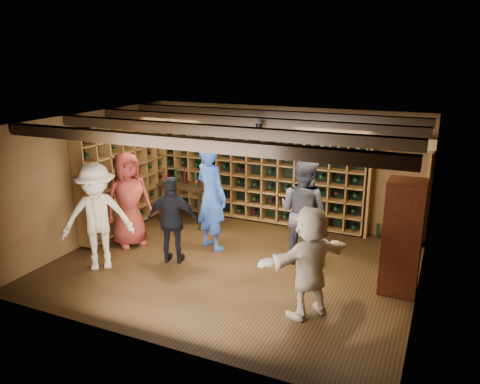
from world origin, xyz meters
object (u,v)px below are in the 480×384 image
at_px(guest_red_floral, 129,200).
at_px(guest_khaki, 97,217).
at_px(guest_woman_black, 173,220).
at_px(tasting_table, 186,189).
at_px(man_blue_shirt, 211,197).
at_px(man_grey_suit, 303,212).
at_px(display_cabinet, 402,240).
at_px(guest_beige, 310,262).

distance_m(guest_red_floral, guest_khaki, 1.05).
xyz_separation_m(guest_woman_black, tasting_table, (-0.83, 1.83, -0.01)).
xyz_separation_m(man_blue_shirt, man_grey_suit, (1.73, 0.09, -0.07)).
bearing_deg(man_grey_suit, guest_woman_black, 39.95).
relative_size(display_cabinet, guest_woman_black, 1.13).
bearing_deg(man_blue_shirt, guest_red_floral, 42.10).
distance_m(display_cabinet, guest_red_floral, 4.90).
distance_m(man_blue_shirt, man_grey_suit, 1.73).
bearing_deg(guest_red_floral, display_cabinet, -56.99).
xyz_separation_m(man_grey_suit, guest_red_floral, (-3.22, -0.59, -0.03)).
relative_size(man_grey_suit, guest_woman_black, 1.21).
xyz_separation_m(man_grey_suit, guest_beige, (0.60, -1.66, -0.13)).
relative_size(guest_red_floral, guest_beige, 1.13).
relative_size(man_grey_suit, tasting_table, 1.56).
xyz_separation_m(display_cabinet, tasting_table, (-4.55, 1.35, -0.10)).
distance_m(man_grey_suit, guest_red_floral, 3.27).
xyz_separation_m(man_grey_suit, guest_khaki, (-3.07, -1.64, -0.02)).
bearing_deg(guest_red_floral, guest_beige, -74.33).
distance_m(man_blue_shirt, guest_beige, 2.82).
distance_m(display_cabinet, guest_woman_black, 3.76).
bearing_deg(guest_woman_black, guest_red_floral, -31.00).
relative_size(display_cabinet, man_blue_shirt, 0.87).
bearing_deg(tasting_table, display_cabinet, -10.23).
relative_size(man_blue_shirt, guest_khaki, 1.10).
relative_size(man_grey_suit, guest_khaki, 1.02).
height_order(guest_woman_black, guest_beige, guest_beige).
xyz_separation_m(guest_red_floral, guest_khaki, (0.15, -1.04, 0.01)).
height_order(man_grey_suit, guest_red_floral, man_grey_suit).
distance_m(guest_woman_black, guest_khaki, 1.26).
relative_size(man_grey_suit, guest_red_floral, 1.03).
xyz_separation_m(guest_beige, tasting_table, (-3.48, 2.57, -0.04)).
xyz_separation_m(display_cabinet, guest_red_floral, (-4.89, -0.16, 0.05)).
relative_size(guest_beige, tasting_table, 1.34).
relative_size(man_blue_shirt, guest_woman_black, 1.30).
xyz_separation_m(guest_khaki, guest_beige, (3.68, -0.02, -0.11)).
height_order(man_blue_shirt, tasting_table, man_blue_shirt).
height_order(man_blue_shirt, guest_woman_black, man_blue_shirt).
bearing_deg(guest_khaki, display_cabinet, -24.52).
bearing_deg(tasting_table, man_grey_suit, -11.29).
xyz_separation_m(guest_woman_black, guest_beige, (2.66, -0.74, 0.03)).
distance_m(man_grey_suit, tasting_table, 3.02).
bearing_deg(man_grey_suit, guest_red_floral, 26.33).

